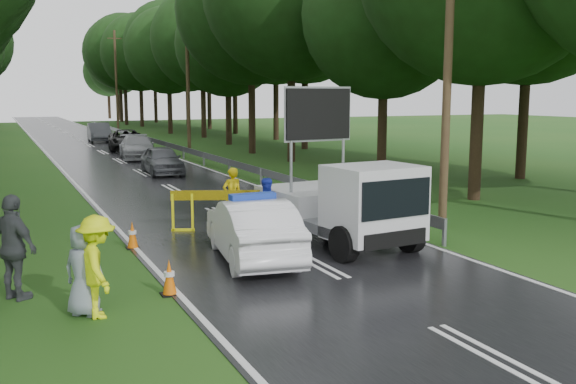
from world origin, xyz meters
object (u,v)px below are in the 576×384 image
civilian (268,208)px  queue_car_third (126,140)px  police_sedan (253,230)px  officer (232,196)px  queue_car_first (162,160)px  work_truck (344,204)px  barrier (221,200)px  queue_car_fourth (99,132)px  queue_car_second (137,147)px

civilian → queue_car_third: civilian is taller
civilian → police_sedan: bearing=-123.4°
officer → police_sedan: bearing=68.9°
police_sedan → queue_car_first: 16.66m
work_truck → queue_car_first: (-0.67, 16.13, -0.39)m
work_truck → barrier: (-2.25, 2.84, -0.19)m
queue_car_third → queue_car_fourth: queue_car_fourth is taller
barrier → queue_car_third: size_ratio=0.52×
officer → civilian: size_ratio=1.05×
officer → queue_car_second: bearing=-101.5°
work_truck → civilian: work_truck is taller
work_truck → queue_car_third: size_ratio=1.02×
officer → queue_car_third: size_ratio=0.33×
work_truck → queue_car_third: bearing=84.4°
work_truck → officer: size_ratio=3.05×
queue_car_first → civilian: bearing=-90.6°
barrier → queue_car_first: size_ratio=0.66×
barrier → queue_car_second: (1.99, 21.05, -0.19)m
queue_car_first → queue_car_fourth: (0.44, 22.46, 0.08)m
barrier → civilian: 1.50m
work_truck → civilian: (-1.36, 1.64, -0.27)m
police_sedan → barrier: bearing=-87.7°
queue_car_second → queue_car_third: bearing=91.5°
police_sedan → queue_car_fourth: (2.38, 39.01, 0.04)m
barrier → queue_car_second: queue_car_second is taller
queue_car_fourth → police_sedan: bearing=-90.0°
barrier → queue_car_first: 13.39m
queue_car_third → officer: bearing=-86.5°
queue_car_first → police_sedan: bearing=-94.5°
work_truck → queue_car_third: (0.26, 29.89, -0.37)m
barrier → civilian: size_ratio=1.64×
officer → queue_car_fourth: officer is taller
police_sedan → officer: bearing=-94.8°
officer → queue_car_first: bearing=-102.0°
queue_car_third → queue_car_fourth: bearing=100.8°
officer → civilian: bearing=89.9°
police_sedan → queue_car_fourth: size_ratio=0.98×
police_sedan → queue_car_fourth: bearing=-84.8°
work_truck → queue_car_first: size_ratio=1.29×
civilian → queue_car_second: 22.28m
queue_car_second → queue_car_fourth: (0.02, 14.71, 0.07)m
civilian → queue_car_fourth: civilian is taller
police_sedan → queue_car_second: (2.36, 24.30, -0.03)m
queue_car_first → queue_car_fourth: size_ratio=0.87×
police_sedan → civilian: bearing=-112.8°
queue_car_second → barrier: bearing=-89.0°
barrier → officer: bearing=75.9°
officer → queue_car_third: officer is taller
police_sedan → queue_car_third: (2.87, 30.30, -0.01)m
officer → queue_car_first: (0.96, 12.44, -0.16)m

